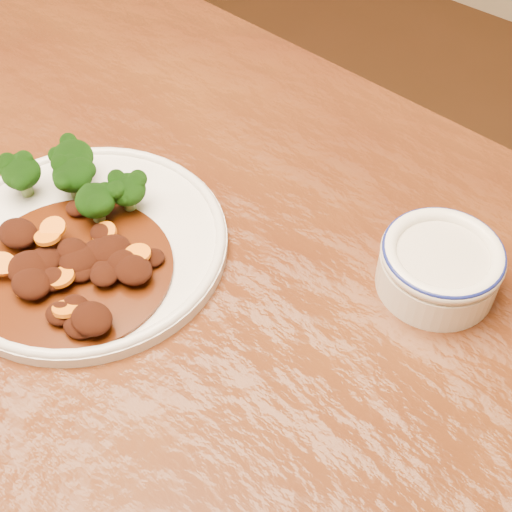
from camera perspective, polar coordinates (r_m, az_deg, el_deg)
The scene contains 5 objects.
dining_table at distance 0.81m, azimuth -15.38°, elevation -2.80°, with size 1.55×0.98×0.75m.
dinner_plate at distance 0.73m, azimuth -13.44°, elevation 1.05°, with size 0.28×0.28×0.02m.
broccoli_florets at distance 0.75m, azimuth -14.21°, elevation 6.06°, with size 0.14×0.09×0.05m.
mince_stew at distance 0.69m, azimuth -14.30°, elevation -1.00°, with size 0.19×0.19×0.03m.
dip_bowl at distance 0.69m, azimuth 14.49°, elevation -0.70°, with size 0.12×0.12×0.05m.
Camera 1 is at (0.47, -0.24, 1.28)m, focal length 50.00 mm.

